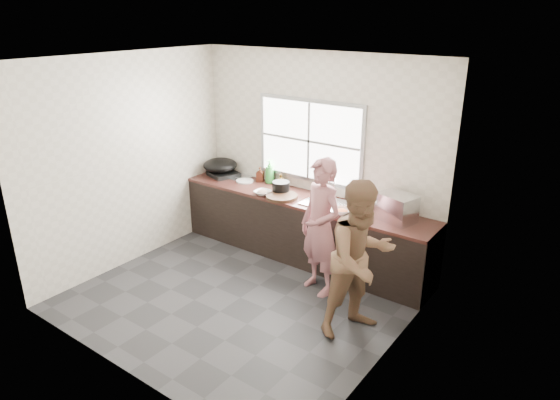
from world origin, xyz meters
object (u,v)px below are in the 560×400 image
Objects in this scene: person_side at (361,259)px; burner at (224,174)px; bottle_brown_short at (281,180)px; pot_lid_right at (243,176)px; wok at (220,165)px; woman at (320,232)px; cutting_board at (282,196)px; bowl_held at (339,212)px; bottle_green at (270,171)px; bowl_crabs at (342,212)px; dish_rack at (397,208)px; bottle_brown_tall at (260,175)px; glass_jar at (260,177)px; plate_food at (245,181)px; bowl_mince at (263,193)px; pot_lid_left at (237,178)px; black_pot at (281,188)px.

person_side reaches higher than burner.
bottle_brown_short reaches higher than pot_lid_right.
bottle_brown_short is 1.02m from wok.
woman reaches higher than cutting_board.
bowl_held is at bearing -2.89° from cutting_board.
bowl_held is 1.92m from pot_lid_right.
bowl_crabs is at bearing -16.47° from bottle_green.
person_side reaches higher than pot_lid_right.
bowl_crabs is at bearing -12.37° from pot_lid_right.
bowl_held reaches higher than pot_lid_right.
bottle_brown_tall is at bearing -168.72° from dish_rack.
glass_jar is at bearing -169.30° from dish_rack.
wok reaches higher than cutting_board.
bottle_green is 2.22× the size of bottle_brown_short.
plate_food is 0.22m from glass_jar.
woman is 2.02m from pot_lid_right.
burner is 0.14m from wok.
cutting_board is at bearing -15.38° from plate_food.
wok is (-0.06, 0.00, 0.13)m from burner.
glass_jar reaches higher than burner.
wok is at bearing -169.48° from bottle_green.
dish_rack is at bearing 7.32° from bowl_mince.
dish_rack is 1.53× the size of pot_lid_right.
woman is 6.82× the size of pot_lid_left.
bottle_brown_tall is (-1.56, 0.39, 0.07)m from bowl_crabs.
black_pot is at bearing -7.52° from plate_food.
pot_lid_left is at bearing -165.75° from dish_rack.
person_side is 3.98× the size of cutting_board.
bottle_brown_short is at bearing 164.18° from woman.
burner is at bearing 174.29° from black_pot.
dish_rack is 1.89× the size of pot_lid_left.
bowl_crabs is 0.97× the size of bowl_held.
woman is 2.21m from burner.
bottle_brown_short is at bearing 4.02° from bottle_brown_tall.
pot_lid_right is (-0.33, 0.02, -0.09)m from bottle_brown_tall.
glass_jar is (-1.57, 0.44, 0.02)m from bowl_held.
glass_jar is (-0.40, 0.44, 0.02)m from bowl_mince.
bottle_brown_short is (0.52, 0.17, 0.07)m from plate_food.
woman is at bearing 84.59° from person_side.
black_pot is at bearing 84.89° from person_side.
bottle_brown_tall reaches higher than bowl_held.
bottle_green is at bearing 9.14° from bottle_brown_tall.
bowl_held is (-0.02, -0.03, 0.00)m from bowl_crabs.
pot_lid_left is 0.81× the size of pot_lid_right.
burner reaches higher than bowl_mince.
plate_food reaches higher than pot_lid_right.
plate_food is 0.51m from wok.
bowl_mince is 0.97× the size of pot_lid_left.
burner is at bearing -167.85° from bottle_brown_tall.
dish_rack is at bearing -4.91° from bottle_brown_tall.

